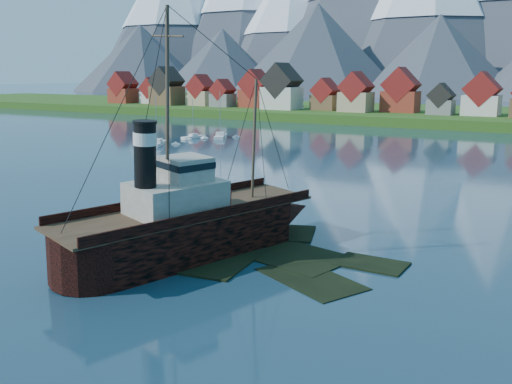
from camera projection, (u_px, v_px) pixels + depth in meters
The scene contains 9 objects.
ground at pixel (199, 253), 53.34m from camera, with size 1400.00×1400.00×0.00m, color #1A374A.
shoal at pixel (228, 253), 54.33m from camera, with size 31.71×21.24×1.14m.
shore_bank at pixel (494, 121), 196.01m from camera, with size 600.00×80.00×3.20m, color #1B4614.
seawall at pixel (473, 131), 164.12m from camera, with size 600.00×2.50×2.00m, color #3F3D38.
town at pixel (385, 95), 195.88m from camera, with size 250.96×16.69×17.30m.
tugboat_wreck at pixel (198, 222), 53.04m from camera, with size 6.75×29.08×23.05m.
sailboat_a at pixel (157, 144), 132.08m from camera, with size 6.68×9.82×11.95m.
sailboat_b at pixel (193, 137), 145.67m from camera, with size 2.97×7.32×10.32m.
sailboat_c at pixel (220, 137), 146.70m from camera, with size 6.64×9.63×12.41m.
Camera 1 is at (30.82, -41.03, 16.52)m, focal length 40.00 mm.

